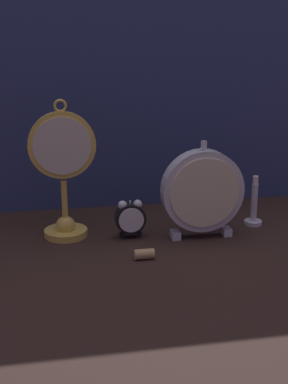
# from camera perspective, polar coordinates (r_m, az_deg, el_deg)

# --- Properties ---
(ground_plane) EXTENTS (4.00, 4.00, 0.00)m
(ground_plane) POSITION_cam_1_polar(r_m,az_deg,el_deg) (1.19, 0.71, -6.12)
(ground_plane) COLOR black
(fabric_backdrop_drape) EXTENTS (1.40, 0.01, 0.73)m
(fabric_backdrop_drape) POSITION_cam_1_polar(r_m,az_deg,el_deg) (1.42, -1.87, 12.67)
(fabric_backdrop_drape) COLOR navy
(fabric_backdrop_drape) RESTS_ON ground_plane
(pocket_watch_on_stand) EXTENTS (0.15, 0.10, 0.32)m
(pocket_watch_on_stand) POSITION_cam_1_polar(r_m,az_deg,el_deg) (1.24, -8.60, 1.69)
(pocket_watch_on_stand) COLOR gold
(pocket_watch_on_stand) RESTS_ON ground_plane
(alarm_clock_twin_bell) EXTENTS (0.07, 0.03, 0.09)m
(alarm_clock_twin_bell) POSITION_cam_1_polar(r_m,az_deg,el_deg) (1.24, -1.48, -2.69)
(alarm_clock_twin_bell) COLOR black
(alarm_clock_twin_bell) RESTS_ON ground_plane
(mantel_clock_silver) EXTENTS (0.19, 0.04, 0.23)m
(mantel_clock_silver) POSITION_cam_1_polar(r_m,az_deg,el_deg) (1.23, 6.26, 0.08)
(mantel_clock_silver) COLOR silver
(mantel_clock_silver) RESTS_ON ground_plane
(brass_candlestick) EXTENTS (0.04, 0.04, 0.13)m
(brass_candlestick) POSITION_cam_1_polar(r_m,az_deg,el_deg) (1.36, 11.63, -1.82)
(brass_candlestick) COLOR silver
(brass_candlestick) RESTS_ON ground_plane
(wine_cork) EXTENTS (0.04, 0.02, 0.02)m
(wine_cork) POSITION_cam_1_polar(r_m,az_deg,el_deg) (1.14, 0.03, -6.65)
(wine_cork) COLOR tan
(wine_cork) RESTS_ON ground_plane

